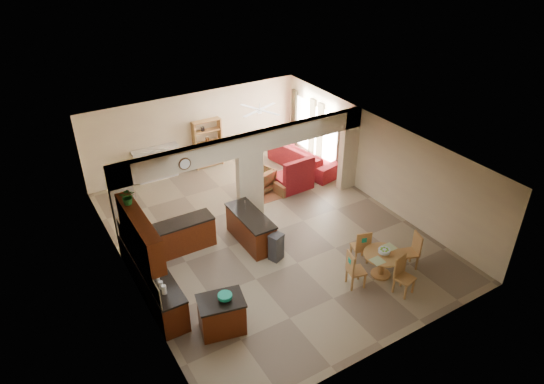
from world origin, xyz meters
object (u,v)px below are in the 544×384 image
dining_table (382,261)px  sofa (305,157)px  armchair (259,180)px  kitchen_island (222,315)px

dining_table → sofa: bearing=74.1°
armchair → dining_table: bearing=77.1°
sofa → armchair: sofa is taller
sofa → armchair: size_ratio=3.32×
kitchen_island → sofa: 8.26m
dining_table → kitchen_island: bearing=174.5°
kitchen_island → dining_table: bearing=7.1°
dining_table → armchair: size_ratio=1.16×
armchair → kitchen_island: bearing=34.2°
sofa → dining_table: bearing=153.2°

